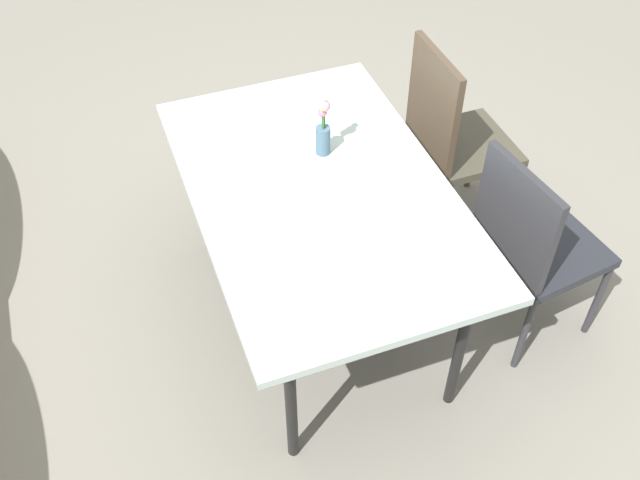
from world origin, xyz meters
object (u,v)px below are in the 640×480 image
(dining_table, at_px, (320,199))
(chair_near_left, at_px, (531,241))
(flower_vase, at_px, (323,130))
(chair_near_right, at_px, (451,135))

(dining_table, bearing_deg, chair_near_left, -114.46)
(dining_table, bearing_deg, flower_vase, -23.73)
(dining_table, relative_size, chair_near_right, 1.51)
(dining_table, bearing_deg, chair_near_right, -66.09)
(dining_table, distance_m, chair_near_right, 0.82)
(dining_table, distance_m, flower_vase, 0.26)
(chair_near_left, height_order, flower_vase, flower_vase)
(chair_near_right, bearing_deg, flower_vase, -78.62)
(flower_vase, bearing_deg, chair_near_right, -78.40)
(dining_table, relative_size, chair_near_left, 1.61)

